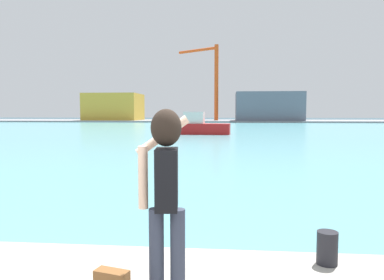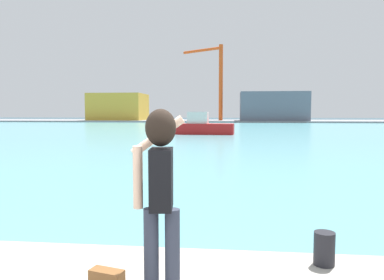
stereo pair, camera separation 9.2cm
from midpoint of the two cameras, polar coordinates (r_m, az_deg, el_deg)
ground_plane at (r=52.56m, az=5.47°, el=1.68°), size 220.00×220.00×0.00m
harbor_water at (r=54.56m, az=5.50°, el=1.79°), size 140.00×100.00×0.02m
far_shore_dock at (r=94.53m, az=5.79°, el=2.94°), size 140.00×20.00×0.38m
person_photographer at (r=3.42m, az=-4.15°, el=-6.56°), size 0.53×0.55×1.74m
harbor_bollard at (r=4.57m, az=20.29°, el=-15.43°), size 0.23×0.23×0.37m
boat_moored at (r=39.74m, az=1.85°, el=2.11°), size 6.28×2.44×2.42m
warehouse_left at (r=98.03m, az=-11.23°, el=5.02°), size 13.50×11.53×6.78m
warehouse_right at (r=91.50m, az=12.46°, el=5.08°), size 15.84×9.30×6.83m
port_crane at (r=93.52m, az=3.78°, el=10.01°), size 10.65×7.35×18.60m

